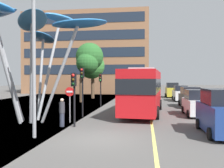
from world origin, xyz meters
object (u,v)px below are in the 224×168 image
(red_bus, at_px, (143,89))
(no_entry_sign, at_px, (70,99))
(traffic_light_island_mid, at_px, (101,83))
(car_far_side, at_px, (172,90))
(leaf_sculpture, at_px, (26,26))
(car_side_street, at_px, (180,94))
(pedestrian, at_px, (62,112))
(car_parked_mid, at_px, (197,103))
(traffic_light_kerb_near, at_px, (74,88))
(car_parked_near, at_px, (221,113))
(traffic_light_kerb_far, at_px, (82,82))
(street_lamp, at_px, (40,32))
(car_parked_far, at_px, (190,98))

(red_bus, distance_m, no_entry_sign, 6.86)
(traffic_light_island_mid, xyz_separation_m, car_far_side, (8.79, 15.09, -1.40))
(no_entry_sign, bearing_deg, leaf_sculpture, -178.27)
(car_side_street, bearing_deg, car_far_side, 93.51)
(red_bus, height_order, car_far_side, red_bus)
(pedestrian, bearing_deg, car_side_street, 63.79)
(car_parked_mid, relative_size, car_side_street, 1.02)
(traffic_light_kerb_near, bearing_deg, car_side_street, 65.75)
(leaf_sculpture, distance_m, pedestrian, 6.41)
(car_far_side, xyz_separation_m, pedestrian, (-9.17, -25.95, -0.23))
(red_bus, height_order, car_parked_near, red_bus)
(red_bus, height_order, leaf_sculpture, leaf_sculpture)
(leaf_sculpture, distance_m, car_side_street, 22.67)
(car_parked_near, relative_size, no_entry_sign, 1.83)
(traffic_light_kerb_far, xyz_separation_m, car_parked_mid, (8.75, 1.97, -1.73))
(traffic_light_kerb_near, bearing_deg, street_lamp, -106.28)
(red_bus, relative_size, car_parked_far, 2.25)
(traffic_light_kerb_far, bearing_deg, car_parked_near, -29.18)
(red_bus, xyz_separation_m, car_far_side, (4.36, 19.63, -0.97))
(car_side_street, height_order, pedestrian, car_side_street)
(leaf_sculpture, relative_size, car_parked_near, 2.54)
(no_entry_sign, bearing_deg, car_parked_mid, 26.16)
(red_bus, distance_m, car_parked_far, 7.49)
(traffic_light_kerb_far, height_order, car_far_side, traffic_light_kerb_far)
(traffic_light_island_mid, height_order, pedestrian, traffic_light_island_mid)
(red_bus, xyz_separation_m, street_lamp, (-4.86, -9.27, 3.11))
(red_bus, bearing_deg, car_parked_near, -60.68)
(car_parked_mid, xyz_separation_m, street_lamp, (-9.08, -8.75, 4.21))
(traffic_light_kerb_near, height_order, car_side_street, traffic_light_kerb_near)
(leaf_sculpture, distance_m, car_parked_far, 17.30)
(street_lamp, xyz_separation_m, pedestrian, (0.06, 2.95, -4.31))
(car_parked_mid, bearing_deg, car_side_street, 87.68)
(car_parked_far, bearing_deg, car_parked_mid, -94.85)
(traffic_light_island_mid, distance_m, pedestrian, 10.98)
(red_bus, height_order, pedestrian, red_bus)
(car_far_side, bearing_deg, red_bus, -102.54)
(traffic_light_kerb_near, relative_size, no_entry_sign, 1.38)
(car_far_side, height_order, no_entry_sign, no_entry_sign)
(traffic_light_kerb_far, relative_size, no_entry_sign, 1.58)
(car_parked_mid, xyz_separation_m, no_entry_sign, (-8.96, -4.40, 0.61))
(red_bus, distance_m, car_side_street, 14.00)
(car_parked_near, relative_size, car_parked_mid, 1.02)
(car_parked_far, distance_m, pedestrian, 15.35)
(pedestrian, bearing_deg, traffic_light_island_mid, 88.00)
(red_bus, distance_m, car_parked_near, 8.44)
(leaf_sculpture, bearing_deg, traffic_light_kerb_far, 38.55)
(car_parked_far, height_order, no_entry_sign, no_entry_sign)
(traffic_light_kerb_far, bearing_deg, street_lamp, -92.77)
(traffic_light_kerb_near, distance_m, street_lamp, 4.10)
(traffic_light_island_mid, xyz_separation_m, car_parked_mid, (8.63, -5.05, -1.53))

